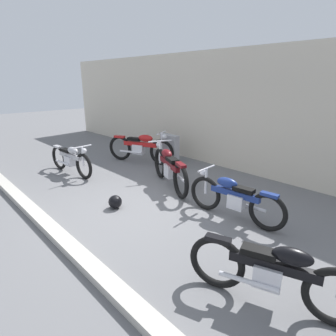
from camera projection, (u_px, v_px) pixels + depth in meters
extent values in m
plane|color=slate|center=(137.00, 208.00, 5.69)|extent=(40.00, 40.00, 0.00)
cube|color=beige|center=(245.00, 112.00, 7.60)|extent=(18.00, 0.30, 3.27)
cube|color=#B7B2A8|center=(56.00, 234.00, 4.61)|extent=(18.00, 0.24, 0.12)
cube|color=#9E9EA3|center=(170.00, 149.00, 8.68)|extent=(0.70, 0.25, 0.87)
sphere|color=black|center=(115.00, 202.00, 5.63)|extent=(0.27, 0.27, 0.27)
torus|color=black|center=(84.00, 166.00, 7.24)|extent=(0.69, 0.15, 0.68)
torus|color=black|center=(59.00, 158.00, 8.04)|extent=(0.69, 0.15, 0.68)
cube|color=silver|center=(70.00, 161.00, 7.67)|extent=(0.32, 0.22, 0.26)
cube|color=#ADADB2|center=(70.00, 156.00, 7.59)|extent=(0.97, 0.19, 0.11)
ellipsoid|color=#ADADB2|center=(73.00, 151.00, 7.43)|extent=(0.43, 0.23, 0.19)
cube|color=black|center=(66.00, 150.00, 7.66)|extent=(0.39, 0.20, 0.07)
cube|color=#ADADB2|center=(58.00, 147.00, 7.95)|extent=(0.31, 0.14, 0.06)
cylinder|color=silver|center=(83.00, 157.00, 7.17)|extent=(0.05, 0.05, 0.52)
cylinder|color=silver|center=(82.00, 147.00, 7.09)|extent=(0.09, 0.54, 0.03)
sphere|color=silver|center=(84.00, 151.00, 7.07)|extent=(0.13, 0.13, 0.13)
cylinder|color=silver|center=(63.00, 163.00, 7.72)|extent=(0.66, 0.12, 0.06)
torus|color=black|center=(205.00, 193.00, 5.53)|extent=(0.68, 0.15, 0.68)
torus|color=black|center=(268.00, 212.00, 4.73)|extent=(0.68, 0.15, 0.68)
cube|color=silver|center=(236.00, 202.00, 5.09)|extent=(0.31, 0.21, 0.26)
cube|color=navy|center=(235.00, 193.00, 5.08)|extent=(0.96, 0.19, 0.11)
ellipsoid|color=navy|center=(227.00, 183.00, 5.14)|extent=(0.43, 0.23, 0.19)
cube|color=black|center=(244.00, 190.00, 4.94)|extent=(0.39, 0.20, 0.07)
cube|color=navy|center=(270.00, 195.00, 4.64)|extent=(0.31, 0.14, 0.06)
cylinder|color=silver|center=(206.00, 181.00, 5.45)|extent=(0.05, 0.05, 0.51)
cylinder|color=silver|center=(206.00, 168.00, 5.37)|extent=(0.09, 0.54, 0.03)
sphere|color=silver|center=(203.00, 172.00, 5.45)|extent=(0.13, 0.13, 0.13)
cylinder|color=silver|center=(249.00, 206.00, 5.08)|extent=(0.65, 0.12, 0.06)
torus|color=black|center=(162.00, 152.00, 8.43)|extent=(0.75, 0.41, 0.78)
torus|color=black|center=(120.00, 148.00, 8.96)|extent=(0.75, 0.41, 0.78)
cube|color=silver|center=(139.00, 149.00, 8.71)|extent=(0.40, 0.34, 0.30)
cube|color=#B21919|center=(140.00, 144.00, 8.64)|extent=(1.05, 0.55, 0.13)
ellipsoid|color=#B21919|center=(146.00, 138.00, 8.51)|extent=(0.52, 0.39, 0.21)
cube|color=black|center=(134.00, 139.00, 8.67)|extent=(0.47, 0.35, 0.09)
cube|color=#B21919|center=(120.00, 137.00, 8.86)|extent=(0.37, 0.26, 0.06)
cylinder|color=silver|center=(162.00, 143.00, 8.34)|extent=(0.06, 0.06, 0.59)
cylinder|color=silver|center=(162.00, 133.00, 8.25)|extent=(0.29, 0.58, 0.04)
sphere|color=silver|center=(164.00, 137.00, 8.25)|extent=(0.15, 0.15, 0.15)
cylinder|color=silver|center=(131.00, 152.00, 8.70)|extent=(0.71, 0.37, 0.06)
torus|color=black|center=(160.00, 163.00, 7.35)|extent=(0.75, 0.40, 0.78)
torus|color=black|center=(181.00, 181.00, 6.05)|extent=(0.75, 0.40, 0.78)
cube|color=silver|center=(170.00, 171.00, 6.65)|extent=(0.40, 0.33, 0.30)
cube|color=#590F14|center=(169.00, 163.00, 6.64)|extent=(1.04, 0.53, 0.13)
ellipsoid|color=#590F14|center=(167.00, 154.00, 6.76)|extent=(0.51, 0.38, 0.21)
cube|color=black|center=(172.00, 160.00, 6.43)|extent=(0.47, 0.35, 0.09)
cube|color=#590F14|center=(181.00, 165.00, 5.95)|extent=(0.36, 0.25, 0.06)
cylinder|color=silver|center=(160.00, 152.00, 7.26)|extent=(0.06, 0.06, 0.58)
cylinder|color=silver|center=(160.00, 141.00, 7.17)|extent=(0.28, 0.58, 0.04)
sphere|color=silver|center=(159.00, 145.00, 7.28)|extent=(0.15, 0.15, 0.15)
cylinder|color=silver|center=(178.00, 176.00, 6.52)|extent=(0.71, 0.36, 0.06)
torus|color=black|center=(217.00, 262.00, 3.42)|extent=(0.68, 0.31, 0.69)
cube|color=silver|center=(268.00, 276.00, 3.16)|extent=(0.35, 0.28, 0.27)
cube|color=black|center=(274.00, 266.00, 3.09)|extent=(0.95, 0.42, 0.11)
ellipsoid|color=black|center=(292.00, 257.00, 2.97)|extent=(0.46, 0.32, 0.19)
cube|color=black|center=(259.00, 252.00, 3.13)|extent=(0.41, 0.29, 0.08)
cube|color=black|center=(218.00, 239.00, 3.33)|extent=(0.32, 0.21, 0.06)
cylinder|color=silver|center=(248.00, 282.00, 3.17)|extent=(0.64, 0.28, 0.06)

